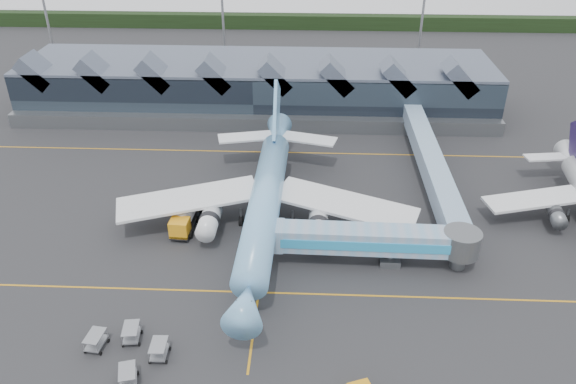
{
  "coord_description": "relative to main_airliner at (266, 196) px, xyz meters",
  "views": [
    {
      "loc": [
        5.55,
        -57.28,
        42.61
      ],
      "look_at": [
        2.74,
        6.34,
        5.0
      ],
      "focal_mm": 35.0,
      "sensor_mm": 36.0,
      "label": 1
    }
  ],
  "objects": [
    {
      "name": "light_masts",
      "position": [
        21.13,
        56.75,
        8.07
      ],
      "size": [
        132.4,
        42.56,
        22.45
      ],
      "color": "gray",
      "rests_on": "ground"
    },
    {
      "name": "jet_bridge",
      "position": [
        14.5,
        -8.05,
        -0.99
      ],
      "size": [
        26.08,
        4.49,
        5.2
      ],
      "rotation": [
        0.0,
        0.0,
        -0.02
      ],
      "color": "#7AA8CC",
      "rests_on": "ground"
    },
    {
      "name": "tree_line_far",
      "position": [
        0.13,
        103.95,
        -2.42
      ],
      "size": [
        260.0,
        4.0,
        4.0
      ],
      "primitive_type": "cube",
      "color": "black",
      "rests_on": "ground"
    },
    {
      "name": "fuel_truck",
      "position": [
        -10.73,
        -0.25,
        -2.6
      ],
      "size": [
        3.29,
        9.78,
        3.26
      ],
      "rotation": [
        0.0,
        0.0,
        -0.06
      ],
      "color": "black",
      "rests_on": "ground"
    },
    {
      "name": "baggage_carts",
      "position": [
        -11.86,
        -24.18,
        -3.46
      ],
      "size": [
        8.49,
        8.22,
        1.71
      ],
      "rotation": [
        0.0,
        0.0,
        0.03
      ],
      "color": "#919399",
      "rests_on": "ground"
    },
    {
      "name": "main_airliner",
      "position": [
        0.0,
        0.0,
        0.0
      ],
      "size": [
        40.74,
        46.77,
        15.05
      ],
      "rotation": [
        0.0,
        0.0,
        -0.02
      ],
      "color": "#76C1EE",
      "rests_on": "ground"
    },
    {
      "name": "taxi_stripes",
      "position": [
        0.13,
        3.95,
        -4.42
      ],
      "size": [
        120.0,
        60.0,
        0.01
      ],
      "color": "orange",
      "rests_on": "ground"
    },
    {
      "name": "terminal",
      "position": [
        -4.93,
        41.3,
        0.46
      ],
      "size": [
        90.0,
        22.25,
        12.52
      ],
      "color": "black",
      "rests_on": "ground"
    },
    {
      "name": "ground",
      "position": [
        0.13,
        -6.05,
        -4.42
      ],
      "size": [
        260.0,
        260.0,
        0.0
      ],
      "primitive_type": "plane",
      "color": "#262628",
      "rests_on": "ground"
    }
  ]
}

